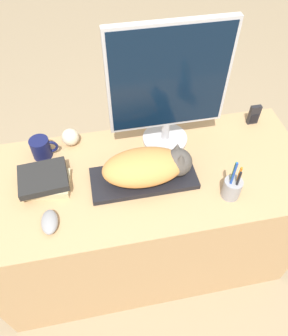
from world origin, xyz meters
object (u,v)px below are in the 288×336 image
(baseball, at_px, (70,137))
(coffee_mug, at_px, (42,148))
(cat, at_px, (150,166))
(computer_mouse, at_px, (50,222))
(monitor, at_px, (169,84))
(keyboard, at_px, (144,178))
(book_stack, at_px, (44,181))
(phone, at_px, (254,115))
(pen_cup, at_px, (232,188))

(baseball, bearing_deg, coffee_mug, -157.03)
(cat, distance_m, baseball, 0.42)
(computer_mouse, distance_m, baseball, 0.43)
(monitor, bearing_deg, baseball, 171.49)
(baseball, bearing_deg, keyboard, -44.25)
(book_stack, bearing_deg, phone, 11.43)
(coffee_mug, bearing_deg, pen_cup, -26.43)
(monitor, height_order, coffee_mug, monitor)
(computer_mouse, distance_m, coffee_mug, 0.36)
(keyboard, xyz_separation_m, phone, (0.58, 0.25, 0.04))
(keyboard, distance_m, book_stack, 0.40)
(keyboard, relative_size, baseball, 5.59)
(pen_cup, bearing_deg, book_stack, 165.34)
(cat, bearing_deg, book_stack, 173.58)
(cat, bearing_deg, coffee_mug, 152.84)
(monitor, relative_size, pen_cup, 2.75)
(pen_cup, xyz_separation_m, book_stack, (-0.72, 0.19, -0.02))
(cat, xyz_separation_m, coffee_mug, (-0.43, 0.22, -0.04))
(phone, relative_size, book_stack, 0.48)
(monitor, distance_m, coffee_mug, 0.61)
(computer_mouse, height_order, phone, phone)
(book_stack, bearing_deg, coffee_mug, 92.87)
(monitor, bearing_deg, keyboard, -123.96)
(computer_mouse, height_order, book_stack, book_stack)
(monitor, bearing_deg, coffee_mug, 178.89)
(cat, height_order, pen_cup, pen_cup)
(monitor, height_order, pen_cup, monitor)
(computer_mouse, xyz_separation_m, baseball, (0.10, 0.41, 0.02))
(computer_mouse, relative_size, coffee_mug, 0.92)
(baseball, height_order, book_stack, baseball)
(pen_cup, bearing_deg, coffee_mug, 153.57)
(pen_cup, distance_m, baseball, 0.74)
(coffee_mug, xyz_separation_m, pen_cup, (0.73, -0.36, 0.00))
(pen_cup, xyz_separation_m, baseball, (-0.61, 0.42, -0.01))
(coffee_mug, relative_size, baseball, 1.49)
(keyboard, height_order, monitor, monitor)
(computer_mouse, bearing_deg, book_stack, 94.69)
(monitor, xyz_separation_m, book_stack, (-0.54, -0.16, -0.27))
(monitor, xyz_separation_m, pen_cup, (0.18, -0.35, -0.26))
(cat, bearing_deg, pen_cup, -25.34)
(computer_mouse, xyz_separation_m, book_stack, (-0.02, 0.19, 0.01))
(keyboard, bearing_deg, computer_mouse, -159.90)
(keyboard, distance_m, pen_cup, 0.36)
(keyboard, height_order, pen_cup, pen_cup)
(coffee_mug, distance_m, pen_cup, 0.82)
(baseball, bearing_deg, computer_mouse, -103.61)
(book_stack, bearing_deg, cat, -6.42)
(pen_cup, distance_m, book_stack, 0.75)
(baseball, bearing_deg, book_stack, -117.03)
(phone, bearing_deg, pen_cup, -123.77)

